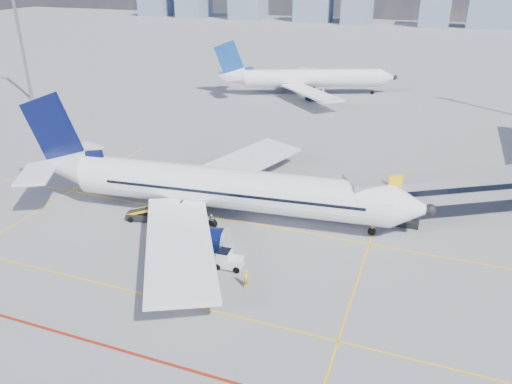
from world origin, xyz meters
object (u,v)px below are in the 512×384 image
second_aircraft (305,79)px  cargo_dolly (174,257)px  main_aircraft (212,187)px  ramp_worker (246,278)px  baggage_tug (228,260)px  belt_loader (149,215)px

second_aircraft → cargo_dolly: 63.28m
main_aircraft → ramp_worker: bearing=-59.3°
baggage_tug → ramp_worker: bearing=-43.7°
main_aircraft → cargo_dolly: main_aircraft is taller
belt_loader → ramp_worker: 15.26m
second_aircraft → ramp_worker: second_aircraft is taller
main_aircraft → belt_loader: 7.00m
baggage_tug → cargo_dolly: cargo_dolly is taller
baggage_tug → belt_loader: (-10.91, 5.18, -0.16)m
baggage_tug → main_aircraft: bearing=117.7°
belt_loader → baggage_tug: bearing=-38.0°
belt_loader → ramp_worker: size_ratio=3.67×
second_aircraft → belt_loader: 56.34m
main_aircraft → belt_loader: (-5.69, -3.16, -2.59)m
main_aircraft → cargo_dolly: 10.16m
ramp_worker → belt_loader: bearing=64.6°
cargo_dolly → main_aircraft: bearing=77.4°
cargo_dolly → belt_loader: belt_loader is taller
main_aircraft → second_aircraft: size_ratio=1.25×
cargo_dolly → belt_loader: (-6.56, 6.71, -0.33)m
second_aircraft → ramp_worker: bearing=-101.2°
belt_loader → second_aircraft: bearing=76.5°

